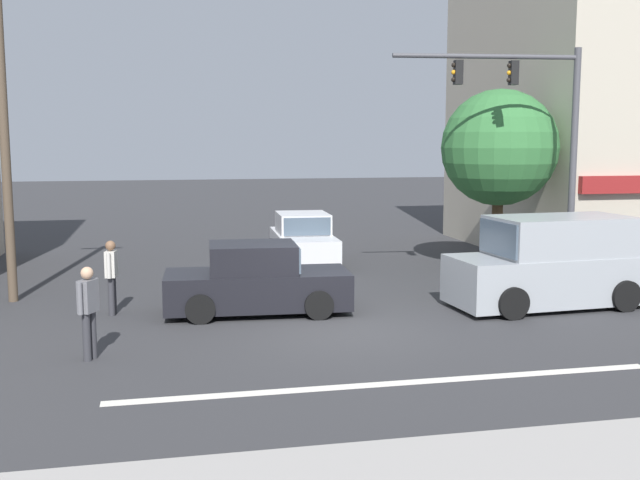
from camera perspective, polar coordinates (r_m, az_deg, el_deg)
name	(u,v)px	position (r m, az deg, el deg)	size (l,w,h in m)	color
ground_plane	(341,330)	(15.46, 1.58, -6.85)	(120.00, 120.00, 0.00)	#333335
lane_marking_stripe	(392,383)	(12.23, 5.52, -10.82)	(9.00, 0.24, 0.01)	silver
street_tree	(499,148)	(22.50, 13.50, 6.82)	(3.38, 3.38, 5.34)	#4C3823
utility_pole_near_left	(4,120)	(19.21, -22.97, 8.41)	(1.40, 0.22, 8.35)	brown
traffic_light_mast	(538,128)	(20.18, 16.29, 8.21)	(4.87, 0.64, 6.20)	#47474C
sedan_crossing_leftbound	(257,282)	(16.86, -4.86, -3.19)	(4.19, 2.07, 1.58)	black
sedan_waiting_far	(303,241)	(23.62, -1.30, -0.05)	(2.02, 4.17, 1.58)	silver
van_crossing_center	(552,264)	(18.20, 17.26, -1.76)	(4.71, 2.26, 2.11)	#999EA3
pedestrian_mid_crossing	(111,273)	(17.18, -15.61, -2.43)	(0.27, 0.56, 1.67)	#333338
pedestrian_far_side	(88,307)	(13.81, -17.23, -4.91)	(0.37, 0.51, 1.67)	#333338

